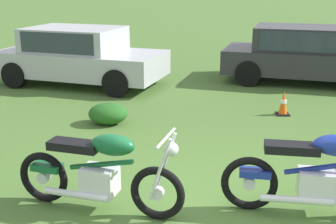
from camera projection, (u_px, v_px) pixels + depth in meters
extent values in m
plane|color=#476B2D|center=(209.00, 219.00, 5.11)|extent=(120.00, 120.00, 0.00)
torus|color=black|center=(157.00, 193.00, 5.03)|extent=(0.64, 0.26, 0.64)
torus|color=black|center=(44.00, 177.00, 5.43)|extent=(0.64, 0.26, 0.64)
cylinder|color=silver|center=(157.00, 193.00, 5.03)|extent=(0.16, 0.13, 0.14)
cylinder|color=silver|center=(44.00, 177.00, 5.43)|extent=(0.16, 0.13, 0.14)
cylinder|color=silver|center=(165.00, 163.00, 5.00)|extent=(0.27, 0.11, 0.74)
cylinder|color=silver|center=(160.00, 170.00, 4.83)|extent=(0.27, 0.11, 0.74)
cube|color=silver|center=(100.00, 180.00, 5.21)|extent=(0.47, 0.40, 0.32)
cylinder|color=#14592D|center=(101.00, 164.00, 5.14)|extent=(0.77, 0.27, 0.22)
ellipsoid|color=#14592D|center=(113.00, 145.00, 5.03)|extent=(0.57, 0.39, 0.24)
cube|color=black|center=(74.00, 146.00, 5.18)|extent=(0.64, 0.40, 0.10)
cube|color=#14592D|center=(47.00, 167.00, 5.37)|extent=(0.40, 0.27, 0.08)
cylinder|color=silver|center=(166.00, 138.00, 4.81)|extent=(0.21, 0.62, 0.03)
sphere|color=silver|center=(171.00, 149.00, 4.83)|extent=(0.20, 0.20, 0.16)
cylinder|color=silver|center=(77.00, 195.00, 5.16)|extent=(0.79, 0.30, 0.08)
torus|color=black|center=(249.00, 183.00, 5.24)|extent=(0.66, 0.18, 0.66)
cylinder|color=silver|center=(249.00, 183.00, 5.24)|extent=(0.15, 0.12, 0.14)
cube|color=silver|center=(316.00, 184.00, 5.11)|extent=(0.44, 0.35, 0.32)
cylinder|color=navy|center=(320.00, 168.00, 5.05)|extent=(0.79, 0.17, 0.22)
cube|color=black|center=(292.00, 148.00, 5.04)|extent=(0.63, 0.32, 0.10)
cube|color=navy|center=(255.00, 173.00, 5.19)|extent=(0.38, 0.23, 0.08)
cylinder|color=silver|center=(297.00, 200.00, 5.04)|extent=(0.80, 0.19, 0.08)
cube|color=#B2B5BA|center=(81.00, 63.00, 11.37)|extent=(4.50, 3.02, 0.60)
cube|color=#B2B5BA|center=(74.00, 40.00, 11.24)|extent=(2.67, 2.28, 0.60)
cube|color=#2D3842|center=(74.00, 39.00, 11.24)|extent=(2.36, 2.21, 0.48)
cylinder|color=black|center=(144.00, 69.00, 11.79)|extent=(0.68, 0.40, 0.64)
cylinder|color=black|center=(116.00, 83.00, 10.23)|extent=(0.68, 0.40, 0.64)
cylinder|color=black|center=(53.00, 63.00, 12.63)|extent=(0.68, 0.40, 0.64)
cylinder|color=black|center=(15.00, 75.00, 11.07)|extent=(0.68, 0.40, 0.64)
cube|color=#2D2D33|center=(304.00, 61.00, 11.60)|extent=(4.37, 2.86, 0.60)
cube|color=#2D2D33|center=(300.00, 38.00, 11.47)|extent=(2.58, 2.19, 0.60)
cube|color=#2D3842|center=(300.00, 38.00, 11.47)|extent=(2.27, 2.13, 0.48)
cylinder|color=black|center=(256.00, 62.00, 12.81)|extent=(0.68, 0.39, 0.64)
cylinder|color=black|center=(248.00, 73.00, 11.24)|extent=(0.68, 0.39, 0.64)
ellipsoid|color=#235B1E|center=(108.00, 114.00, 8.37)|extent=(0.72, 0.60, 0.39)
cone|color=#EA590F|center=(283.00, 103.00, 8.90)|extent=(0.18, 0.18, 0.50)
cube|color=black|center=(283.00, 114.00, 8.97)|extent=(0.25, 0.25, 0.03)
cylinder|color=white|center=(284.00, 101.00, 8.90)|extent=(0.12, 0.12, 0.07)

